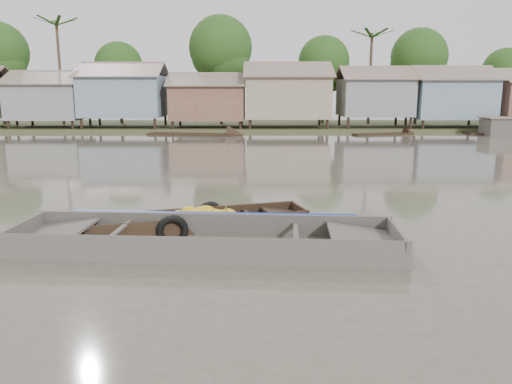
{
  "coord_description": "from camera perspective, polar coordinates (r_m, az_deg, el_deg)",
  "views": [
    {
      "loc": [
        -0.13,
        -11.07,
        3.29
      ],
      "look_at": [
        -0.09,
        0.94,
        0.8
      ],
      "focal_mm": 35.0,
      "sensor_mm": 36.0,
      "label": 1
    }
  ],
  "objects": [
    {
      "name": "distant_boats",
      "position": [
        39.02,
        24.9,
        6.15
      ],
      "size": [
        33.86,
        15.71,
        1.38
      ],
      "color": "black",
      "rests_on": "ground"
    },
    {
      "name": "riverbank",
      "position": [
        43.05,
        4.08,
        11.4
      ],
      "size": [
        120.0,
        12.47,
        10.22
      ],
      "color": "#384723",
      "rests_on": "ground"
    },
    {
      "name": "ground",
      "position": [
        11.55,
        0.44,
        -4.84
      ],
      "size": [
        120.0,
        120.0,
        0.0
      ],
      "primitive_type": "plane",
      "color": "#4F473C",
      "rests_on": "ground"
    },
    {
      "name": "banana_boat",
      "position": [
        12.15,
        -6.78,
        -3.39
      ],
      "size": [
        5.41,
        2.69,
        0.76
      ],
      "rotation": [
        0.0,
        0.0,
        0.28
      ],
      "color": "black",
      "rests_on": "ground"
    },
    {
      "name": "viewer_boat",
      "position": [
        10.62,
        -5.61,
        -5.98
      ],
      "size": [
        8.18,
        2.64,
        0.65
      ],
      "rotation": [
        0.0,
        0.0,
        -0.07
      ],
      "color": "#433E39",
      "rests_on": "ground"
    }
  ]
}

